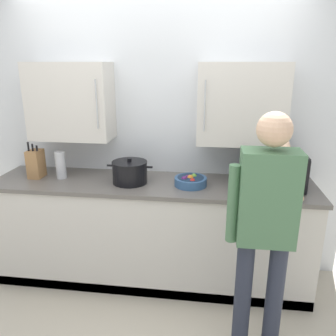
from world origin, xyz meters
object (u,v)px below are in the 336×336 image
object	(u,v)px
knife_block	(36,164)
person_figure	(265,222)
stock_pot	(130,172)
microwave_oven	(269,170)
fruit_bowl	(190,181)
thermos_flask	(61,165)

from	to	relation	value
knife_block	person_figure	distance (m)	2.03
stock_pot	person_figure	size ratio (longest dim) A/B	0.23
microwave_oven	stock_pot	world-z (taller)	microwave_oven
fruit_bowl	thermos_flask	distance (m)	1.15
stock_pot	thermos_flask	bearing A→B (deg)	176.66
fruit_bowl	person_figure	size ratio (longest dim) A/B	0.16
microwave_oven	person_figure	distance (m)	0.81
stock_pot	fruit_bowl	distance (m)	0.52
stock_pot	knife_block	world-z (taller)	knife_block
microwave_oven	stock_pot	size ratio (longest dim) A/B	1.26
microwave_oven	knife_block	distance (m)	2.02
fruit_bowl	knife_block	world-z (taller)	knife_block
fruit_bowl	thermos_flask	xyz separation A→B (m)	(-1.15, 0.04, 0.08)
knife_block	stock_pot	bearing A→B (deg)	-2.13
microwave_oven	thermos_flask	distance (m)	1.79
microwave_oven	stock_pot	xyz separation A→B (m)	(-1.16, -0.07, -0.05)
stock_pot	fruit_bowl	bearing A→B (deg)	-0.40
stock_pot	knife_block	distance (m)	0.86
microwave_oven	knife_block	world-z (taller)	knife_block
microwave_oven	fruit_bowl	bearing A→B (deg)	-173.76
thermos_flask	microwave_oven	bearing A→B (deg)	0.95
thermos_flask	stock_pot	bearing A→B (deg)	-3.34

